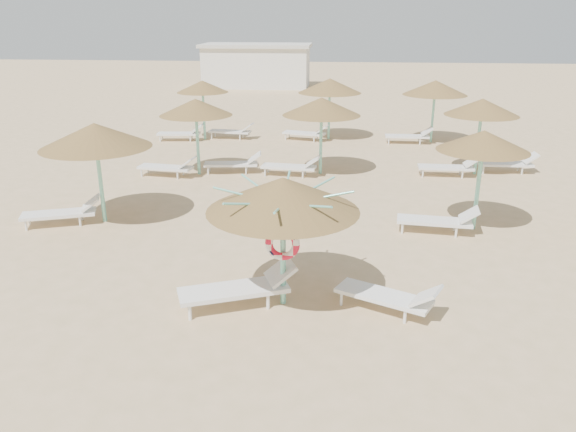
{
  "coord_description": "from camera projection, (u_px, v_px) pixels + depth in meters",
  "views": [
    {
      "loc": [
        0.84,
        -9.67,
        5.38
      ],
      "look_at": [
        -0.27,
        1.61,
        1.3
      ],
      "focal_mm": 35.0,
      "sensor_mm": 36.0,
      "label": 1
    }
  ],
  "objects": [
    {
      "name": "ground",
      "position": [
        294.0,
        307.0,
        10.96
      ],
      "size": [
        120.0,
        120.0,
        0.0
      ],
      "primitive_type": "plane",
      "color": "tan",
      "rests_on": "ground"
    },
    {
      "name": "lounger_main_b",
      "position": [
        390.0,
        296.0,
        10.64
      ],
      "size": [
        2.03,
        1.39,
        0.72
      ],
      "rotation": [
        0.0,
        0.0,
        -0.45
      ],
      "color": "white",
      "rests_on": "ground"
    },
    {
      "name": "lounger_main_a",
      "position": [
        241.0,
        287.0,
        10.87
      ],
      "size": [
        2.36,
        1.48,
        0.83
      ],
      "rotation": [
        0.0,
        0.0,
        0.39
      ],
      "color": "white",
      "rests_on": "ground"
    },
    {
      "name": "service_hut",
      "position": [
        257.0,
        65.0,
        43.72
      ],
      "size": [
        8.4,
        4.4,
        3.25
      ],
      "color": "silver",
      "rests_on": "ground"
    },
    {
      "name": "main_palapa",
      "position": [
        283.0,
        195.0,
        10.35
      ],
      "size": [
        2.88,
        2.88,
        2.58
      ],
      "color": "#7DD9C0",
      "rests_on": "ground"
    },
    {
      "name": "palapa_field",
      "position": [
        349.0,
        109.0,
        19.37
      ],
      "size": [
        18.31,
        14.36,
        2.72
      ],
      "color": "#7DD9C0",
      "rests_on": "ground"
    }
  ]
}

